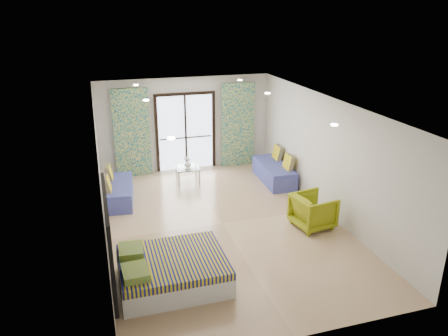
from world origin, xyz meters
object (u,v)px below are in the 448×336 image
object	(u,v)px
daybed_right	(275,172)
coffee_table	(188,169)
armchair	(313,209)
bed	(172,270)
daybed_left	(118,191)

from	to	relation	value
daybed_right	coffee_table	world-z (taller)	daybed_right
daybed_right	coffee_table	xyz separation A→B (m)	(-2.31, 0.65, 0.10)
daybed_right	coffee_table	bearing A→B (deg)	167.14
daybed_right	coffee_table	size ratio (longest dim) A/B	2.48
coffee_table	armchair	bearing A→B (deg)	-58.58
bed	daybed_left	bearing A→B (deg)	99.56
bed	daybed_left	size ratio (longest dim) A/B	1.06
bed	armchair	bearing A→B (deg)	19.78
armchair	coffee_table	bearing A→B (deg)	22.33
bed	daybed_left	world-z (taller)	daybed_left
daybed_left	daybed_right	distance (m)	4.23
bed	armchair	world-z (taller)	armchair
armchair	daybed_left	bearing A→B (deg)	47.80
bed	daybed_right	bearing A→B (deg)	47.51
coffee_table	armchair	distance (m)	3.95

